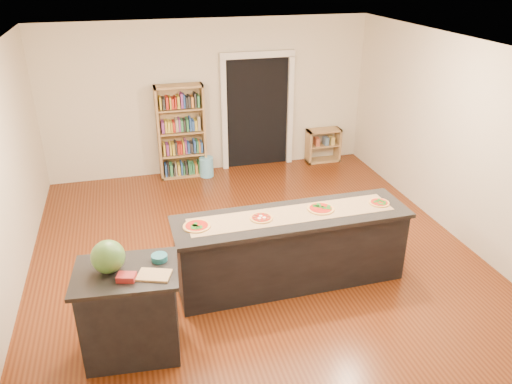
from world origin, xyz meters
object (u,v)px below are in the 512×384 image
object	(u,v)px
low_shelf	(323,145)
bookshelf	(181,132)
kitchen_island	(291,249)
watermelon	(108,257)
side_counter	(131,312)
waste_bin	(207,167)

from	to	relation	value
low_shelf	bookshelf	bearing A→B (deg)	-179.80
kitchen_island	watermelon	world-z (taller)	watermelon
watermelon	bookshelf	bearing A→B (deg)	74.33
side_counter	low_shelf	xyz separation A→B (m)	(3.92, 4.50, -0.17)
low_shelf	side_counter	bearing A→B (deg)	-131.01
side_counter	bookshelf	world-z (taller)	bookshelf
kitchen_island	side_counter	xyz separation A→B (m)	(-1.97, -0.76, 0.03)
bookshelf	watermelon	bearing A→B (deg)	-105.67
low_shelf	waste_bin	bearing A→B (deg)	-176.36
kitchen_island	waste_bin	xyz separation A→B (m)	(-0.45, 3.59, -0.29)
side_counter	watermelon	world-z (taller)	watermelon
low_shelf	waste_bin	distance (m)	2.40
kitchen_island	low_shelf	bearing A→B (deg)	61.73
bookshelf	waste_bin	world-z (taller)	bookshelf
bookshelf	waste_bin	xyz separation A→B (m)	(0.41, -0.14, -0.67)
waste_bin	watermelon	bearing A→B (deg)	-111.09
low_shelf	watermelon	distance (m)	6.09
bookshelf	side_counter	bearing A→B (deg)	-103.86
low_shelf	watermelon	bearing A→B (deg)	-132.26
side_counter	low_shelf	world-z (taller)	side_counter
side_counter	waste_bin	world-z (taller)	side_counter
watermelon	waste_bin	bearing A→B (deg)	68.91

